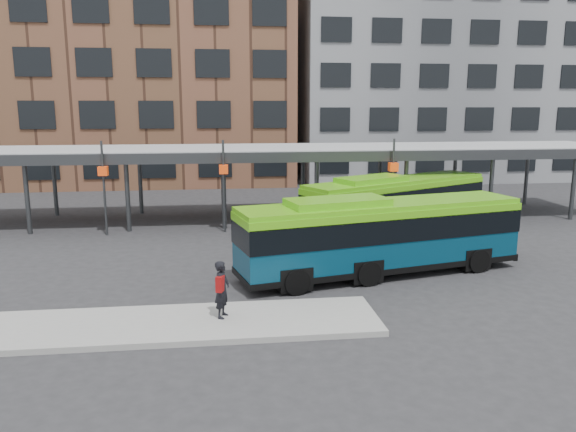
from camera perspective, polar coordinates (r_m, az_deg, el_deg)
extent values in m
plane|color=#28282B|center=(20.55, 2.43, -7.41)|extent=(120.00, 120.00, 0.00)
cube|color=gray|center=(17.58, -14.14, -10.74)|extent=(14.00, 3.00, 0.18)
cube|color=#999B9E|center=(32.46, -1.33, 6.73)|extent=(40.00, 6.00, 0.35)
cube|color=#383A3D|center=(29.50, -0.73, 5.98)|extent=(40.00, 0.15, 0.55)
cylinder|color=#383A3D|center=(31.59, -24.98, 1.71)|extent=(0.24, 0.24, 3.80)
cylinder|color=#383A3D|center=(36.33, -22.62, 3.02)|extent=(0.24, 0.24, 3.80)
cylinder|color=#383A3D|center=(30.42, -15.99, 2.00)|extent=(0.24, 0.24, 3.80)
cylinder|color=#383A3D|center=(35.32, -14.78, 3.30)|extent=(0.24, 0.24, 3.80)
cylinder|color=#383A3D|center=(30.06, -6.52, 2.26)|extent=(0.24, 0.24, 3.80)
cylinder|color=#383A3D|center=(35.00, -6.63, 3.53)|extent=(0.24, 0.24, 3.80)
cylinder|color=#383A3D|center=(30.51, 2.91, 2.45)|extent=(0.24, 0.24, 3.80)
cylinder|color=#383A3D|center=(35.40, 1.51, 3.69)|extent=(0.24, 0.24, 3.80)
cylinder|color=#383A3D|center=(31.76, 11.84, 2.57)|extent=(0.24, 0.24, 3.80)
cylinder|color=#383A3D|center=(36.48, 9.31, 3.77)|extent=(0.24, 0.24, 3.80)
cylinder|color=#383A3D|center=(33.71, 19.92, 2.63)|extent=(0.24, 0.24, 3.80)
cylinder|color=#383A3D|center=(38.19, 16.55, 3.78)|extent=(0.24, 0.24, 3.80)
cylinder|color=#383A3D|center=(36.25, 26.99, 2.64)|extent=(0.24, 0.24, 3.80)
cylinder|color=#383A3D|center=(40.45, 23.07, 3.74)|extent=(0.24, 0.24, 3.80)
cylinder|color=#383A3D|center=(29.75, -18.17, 2.64)|extent=(0.12, 0.12, 4.80)
cube|color=#DD3E0D|center=(29.63, -18.28, 4.36)|extent=(0.45, 0.45, 0.45)
cylinder|color=#383A3D|center=(29.19, -6.53, 2.98)|extent=(0.12, 0.12, 4.80)
cube|color=#DD3E0D|center=(29.07, -6.57, 4.74)|extent=(0.45, 0.45, 0.45)
cylinder|color=#383A3D|center=(30.62, 10.59, 3.25)|extent=(0.12, 0.12, 4.80)
cube|color=#DD3E0D|center=(30.51, 10.65, 4.92)|extent=(0.45, 0.45, 0.45)
cube|color=brown|center=(51.82, -15.14, 15.81)|extent=(26.00, 14.00, 22.00)
cube|color=slate|center=(54.80, 13.94, 14.55)|extent=(24.00, 14.00, 20.00)
cube|color=#06344C|center=(22.16, 9.41, -2.10)|extent=(11.55, 4.87, 2.36)
cube|color=black|center=(22.06, 9.45, -0.91)|extent=(11.61, 4.94, 0.90)
cube|color=#58B312|center=(21.90, 9.51, 1.14)|extent=(11.53, 4.78, 0.19)
cube|color=#58B312|center=(21.01, 5.06, 1.34)|extent=(4.06, 2.51, 0.33)
cube|color=black|center=(22.43, 9.32, -4.75)|extent=(11.62, 4.94, 0.23)
cylinder|color=black|center=(23.59, 18.74, -4.34)|extent=(0.98, 0.49, 0.94)
cylinder|color=black|center=(25.35, 15.49, -3.08)|extent=(0.98, 0.49, 0.94)
cylinder|color=black|center=(20.93, 8.17, -5.81)|extent=(0.98, 0.49, 0.94)
cylinder|color=black|center=(22.89, 5.43, -4.25)|extent=(0.98, 0.49, 0.94)
cylinder|color=black|center=(19.78, 0.89, -6.71)|extent=(0.98, 0.49, 0.94)
cylinder|color=black|center=(21.85, -1.30, -4.96)|extent=(0.98, 0.49, 0.94)
cube|color=#06344C|center=(29.83, 10.98, 1.20)|extent=(10.76, 7.12, 2.28)
cube|color=black|center=(29.75, 11.01, 2.06)|extent=(10.82, 7.19, 0.87)
cube|color=#58B312|center=(29.64, 11.07, 3.54)|extent=(10.72, 7.04, 0.18)
cube|color=#58B312|center=(28.34, 8.50, 3.65)|extent=(4.00, 3.15, 0.32)
cube|color=black|center=(30.02, 10.91, -0.74)|extent=(10.83, 7.19, 0.22)
cylinder|color=black|center=(32.01, 16.91, -0.24)|extent=(0.94, 0.67, 0.91)
cylinder|color=black|center=(33.40, 13.93, 0.39)|extent=(0.94, 0.67, 0.91)
cylinder|color=black|center=(28.49, 10.96, -1.34)|extent=(0.94, 0.67, 0.91)
cylinder|color=black|center=(30.04, 7.93, -0.58)|extent=(0.94, 0.67, 0.91)
cylinder|color=black|center=(26.64, 6.84, -2.09)|extent=(0.94, 0.67, 0.91)
cylinder|color=black|center=(28.29, 3.85, -1.24)|extent=(0.94, 0.67, 0.91)
imported|color=black|center=(17.29, -6.69, -7.41)|extent=(0.62, 0.75, 1.77)
cube|color=maroon|center=(17.05, -6.91, -6.84)|extent=(0.29, 0.37, 0.47)
imported|color=slate|center=(35.20, 17.08, 0.81)|extent=(1.95, 1.16, 0.97)
imported|color=slate|center=(34.91, 17.88, 0.76)|extent=(1.78, 0.53, 1.06)
imported|color=slate|center=(35.32, 18.97, 0.72)|extent=(1.87, 0.81, 0.96)
imported|color=slate|center=(35.35, 20.27, 0.68)|extent=(1.73, 0.98, 1.00)
imported|color=slate|center=(36.07, 20.61, 0.76)|extent=(1.68, 0.61, 0.88)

